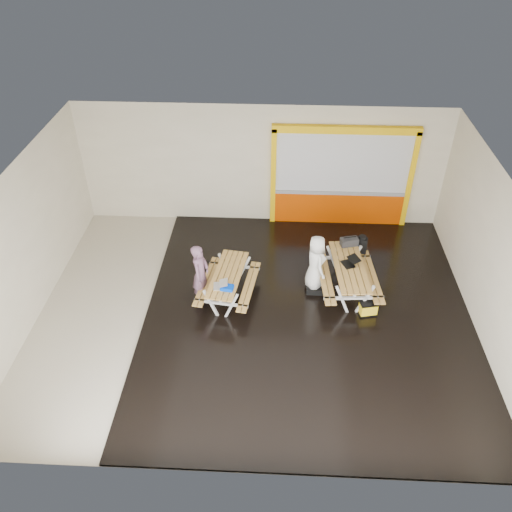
# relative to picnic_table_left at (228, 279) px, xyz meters

# --- Properties ---
(room) EXTENTS (10.02, 8.02, 3.52)m
(room) POSITION_rel_picnic_table_left_xyz_m (0.65, -0.52, 1.18)
(room) COLOR beige
(room) RESTS_ON ground
(deck) EXTENTS (7.50, 7.98, 0.05)m
(deck) POSITION_rel_picnic_table_left_xyz_m (1.90, -0.52, -0.54)
(deck) COLOR black
(deck) RESTS_ON room
(kiosk) EXTENTS (3.88, 0.16, 3.00)m
(kiosk) POSITION_rel_picnic_table_left_xyz_m (2.85, 3.41, 0.88)
(kiosk) COLOR #CE4000
(kiosk) RESTS_ON room
(picnic_table_left) EXTENTS (1.48, 1.99, 0.74)m
(picnic_table_left) POSITION_rel_picnic_table_left_xyz_m (0.00, 0.00, 0.00)
(picnic_table_left) COLOR #B98C49
(picnic_table_left) RESTS_ON deck
(picnic_table_right) EXTENTS (1.51, 2.11, 0.81)m
(picnic_table_right) POSITION_rel_picnic_table_left_xyz_m (2.86, 0.36, 0.05)
(picnic_table_right) COLOR #B98C49
(picnic_table_right) RESTS_ON deck
(person_left) EXTENTS (0.49, 0.63, 1.55)m
(person_left) POSITION_rel_picnic_table_left_xyz_m (-0.62, -0.08, 0.21)
(person_left) COLOR #73506A
(person_left) RESTS_ON deck
(person_right) EXTENTS (0.65, 0.81, 1.43)m
(person_right) POSITION_rel_picnic_table_left_xyz_m (2.06, 0.41, 0.27)
(person_right) COLOR white
(person_right) RESTS_ON deck
(laptop_left) EXTENTS (0.35, 0.32, 0.14)m
(laptop_left) POSITION_rel_picnic_table_left_xyz_m (-0.13, -0.46, 0.22)
(laptop_left) COLOR silver
(laptop_left) RESTS_ON picnic_table_left
(laptop_right) EXTENTS (0.48, 0.46, 0.16)m
(laptop_right) POSITION_rel_picnic_table_left_xyz_m (2.87, 0.43, 0.29)
(laptop_right) COLOR black
(laptop_right) RESTS_ON picnic_table_right
(blue_pouch) EXTENTS (0.31, 0.24, 0.08)m
(blue_pouch) POSITION_rel_picnic_table_left_xyz_m (0.04, -0.54, 0.21)
(blue_pouch) COLOR #0038D3
(blue_pouch) RESTS_ON picnic_table_left
(toolbox) EXTENTS (0.47, 0.31, 0.25)m
(toolbox) POSITION_rel_picnic_table_left_xyz_m (2.92, 1.21, 0.34)
(toolbox) COLOR black
(toolbox) RESTS_ON picnic_table_right
(backpack) EXTENTS (0.32, 0.24, 0.48)m
(backpack) POSITION_rel_picnic_table_left_xyz_m (3.26, 1.35, 0.17)
(backpack) COLOR black
(backpack) RESTS_ON picnic_table_right
(dark_case) EXTENTS (0.43, 0.33, 0.16)m
(dark_case) POSITION_rel_picnic_table_left_xyz_m (2.09, 0.27, -0.44)
(dark_case) COLOR black
(dark_case) RESTS_ON deck
(fluke_bag) EXTENTS (0.45, 0.34, 0.35)m
(fluke_bag) POSITION_rel_picnic_table_left_xyz_m (3.27, -0.46, -0.35)
(fluke_bag) COLOR black
(fluke_bag) RESTS_ON deck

